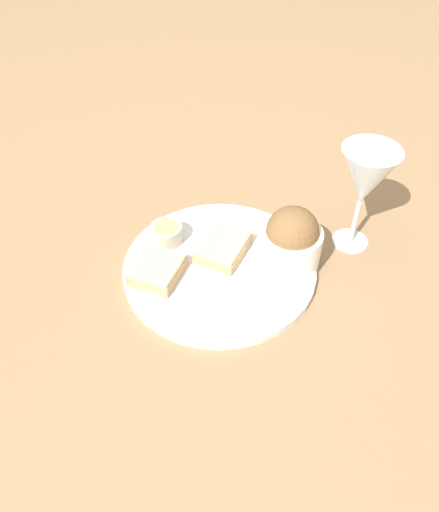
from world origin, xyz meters
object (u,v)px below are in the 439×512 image
Objects in this scene: salad_bowl at (291,239)px; sauce_ramekin at (167,233)px; cheese_toast_far at (157,270)px; cheese_toast_near at (222,247)px; wine_glass at (365,179)px.

sauce_ramekin is (-0.00, -0.21, -0.03)m from salad_bowl.
sauce_ramekin is at bearing -174.90° from cheese_toast_far.
salad_bowl is at bearing 110.76° from cheese_toast_far.
cheese_toast_far is (0.08, 0.01, -0.01)m from sauce_ramekin.
sauce_ramekin is 0.52× the size of cheese_toast_near.
cheese_toast_near is 0.12m from cheese_toast_far.
salad_bowl is 0.15m from wine_glass.
cheese_toast_near and cheese_toast_far have the same top height.
salad_bowl is 1.93× the size of sauce_ramekin.
salad_bowl is 0.21m from sauce_ramekin.
salad_bowl is 0.22m from cheese_toast_far.
wine_glass is at bearing 117.45° from cheese_toast_far.
sauce_ramekin reaches higher than cheese_toast_far.
cheese_toast_near is 0.55× the size of wine_glass.
wine_glass is at bearing 112.20° from cheese_toast_near.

